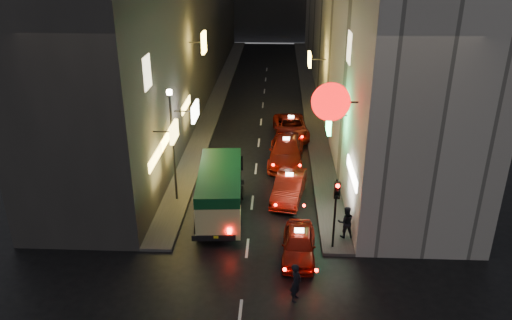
# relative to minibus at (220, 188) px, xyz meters

# --- Properties ---
(sidewalk_left) EXTENTS (1.50, 52.00, 0.15)m
(sidewalk_left) POSITION_rel_minibus_xyz_m (-2.67, 22.50, -1.57)
(sidewalk_left) COLOR #4E4B48
(sidewalk_left) RESTS_ON ground
(sidewalk_right) EXTENTS (1.50, 52.00, 0.15)m
(sidewalk_right) POSITION_rel_minibus_xyz_m (5.83, 22.50, -1.57)
(sidewalk_right) COLOR #4E4B48
(sidewalk_right) RESTS_ON ground
(minibus) EXTENTS (2.54, 6.19, 2.61)m
(minibus) POSITION_rel_minibus_xyz_m (0.00, 0.00, 0.00)
(minibus) COLOR #D4CF84
(minibus) RESTS_ON ground
(taxi_near) EXTENTS (2.15, 4.76, 1.66)m
(taxi_near) POSITION_rel_minibus_xyz_m (3.96, -3.52, -0.90)
(taxi_near) COLOR maroon
(taxi_near) RESTS_ON ground
(taxi_second) EXTENTS (2.97, 5.45, 1.81)m
(taxi_second) POSITION_rel_minibus_xyz_m (3.60, 2.09, -0.82)
(taxi_second) COLOR maroon
(taxi_second) RESTS_ON ground
(taxi_third) EXTENTS (2.67, 5.84, 1.99)m
(taxi_third) POSITION_rel_minibus_xyz_m (3.48, 7.16, -0.74)
(taxi_third) COLOR maroon
(taxi_third) RESTS_ON ground
(taxi_far) EXTENTS (2.57, 5.35, 1.82)m
(taxi_far) POSITION_rel_minibus_xyz_m (3.89, 11.96, -0.82)
(taxi_far) COLOR maroon
(taxi_far) RESTS_ON ground
(pedestrian_crossing) EXTENTS (0.58, 0.72, 1.89)m
(pedestrian_crossing) POSITION_rel_minibus_xyz_m (3.74, -6.58, -0.70)
(pedestrian_crossing) COLOR black
(pedestrian_crossing) RESTS_ON ground
(pedestrian_sidewalk) EXTENTS (0.72, 0.49, 1.83)m
(pedestrian_sidewalk) POSITION_rel_minibus_xyz_m (6.24, -2.00, -0.58)
(pedestrian_sidewalk) COLOR black
(pedestrian_sidewalk) RESTS_ON sidewalk_right
(traffic_light) EXTENTS (0.26, 0.43, 3.50)m
(traffic_light) POSITION_rel_minibus_xyz_m (5.58, -3.03, 1.04)
(traffic_light) COLOR black
(traffic_light) RESTS_ON sidewalk_right
(lamp_post) EXTENTS (0.28, 0.28, 6.22)m
(lamp_post) POSITION_rel_minibus_xyz_m (-2.62, 1.50, 2.08)
(lamp_post) COLOR black
(lamp_post) RESTS_ON sidewalk_left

